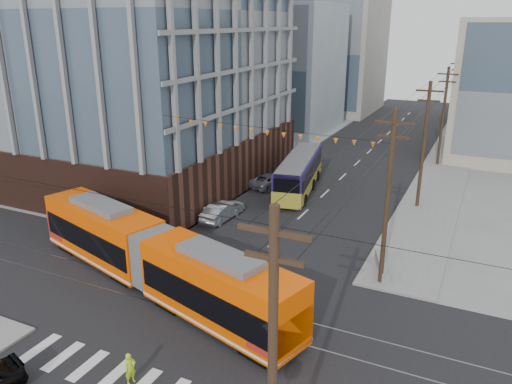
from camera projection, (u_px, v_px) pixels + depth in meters
ground at (166, 344)px, 25.46m from camera, size 160.00×160.00×0.00m
office_building at (109, 35)px, 49.39m from camera, size 30.00×25.00×28.60m
bg_bldg_nw_near at (272, 68)px, 73.83m from camera, size 18.00×16.00×18.00m
bg_bldg_nw_far at (333, 54)px, 89.35m from camera, size 16.00×18.00×20.00m
utility_pole_near at (272, 375)px, 15.09m from camera, size 0.30×0.30×11.00m
utility_pole_far at (455, 99)px, 68.01m from camera, size 0.30×0.30×11.00m
streetcar at (155, 258)px, 30.11m from camera, size 21.34×8.97×4.12m
city_bus at (299, 173)px, 48.14m from camera, size 4.84×12.55×3.48m
parked_car_silver at (221, 211)px, 41.17m from camera, size 1.81×4.50×1.45m
parked_car_white at (226, 208)px, 42.29m from camera, size 2.19×4.41×1.23m
parked_car_grey at (272, 180)px, 49.34m from camera, size 3.77×5.40×1.37m
pedestrian at (130, 369)px, 22.53m from camera, size 0.51×0.64×1.53m
jersey_barrier at (383, 267)px, 32.71m from camera, size 2.00×3.80×0.75m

